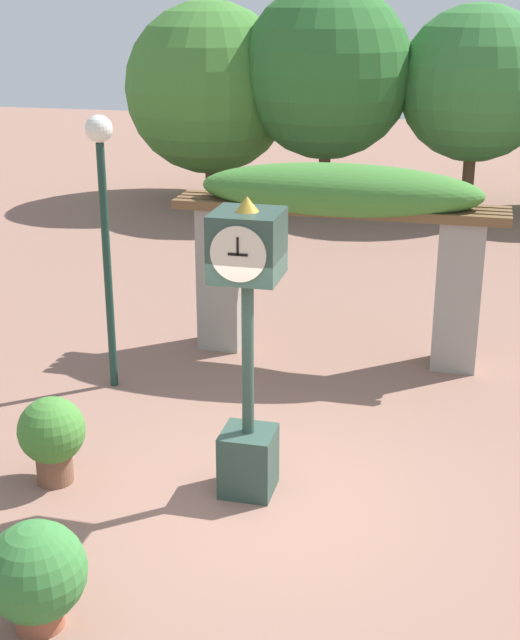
# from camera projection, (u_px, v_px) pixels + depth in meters

# --- Properties ---
(ground_plane) EXTENTS (60.00, 60.00, 0.00)m
(ground_plane) POSITION_uv_depth(u_px,v_px,m) (271.00, 500.00, 9.00)
(ground_plane) COLOR #8E6656
(pedestal_clock) EXTENTS (0.64, 0.69, 3.07)m
(pedestal_clock) POSITION_uv_depth(u_px,v_px,m) (248.00, 337.00, 8.60)
(pedestal_clock) COLOR #2D473D
(pedestal_clock) RESTS_ON ground
(pergola) EXTENTS (4.49, 1.19, 2.71)m
(pergola) POSITION_uv_depth(u_px,v_px,m) (339.00, 220.00, 11.98)
(pergola) COLOR gray
(pergola) RESTS_ON ground
(potted_plant_near_left) EXTENTS (0.82, 0.82, 0.93)m
(potted_plant_near_left) POSITION_uv_depth(u_px,v_px,m) (36.00, 574.00, 7.04)
(potted_plant_near_left) COLOR #9E563D
(potted_plant_near_left) RESTS_ON ground
(potted_plant_near_right) EXTENTS (0.70, 0.70, 0.94)m
(potted_plant_near_right) POSITION_uv_depth(u_px,v_px,m) (52.00, 435.00, 9.17)
(potted_plant_near_right) COLOR brown
(potted_plant_near_right) RESTS_ON ground
(lamp_post) EXTENTS (0.33, 0.33, 3.48)m
(lamp_post) POSITION_uv_depth(u_px,v_px,m) (103.00, 196.00, 10.80)
(lamp_post) COLOR #19382D
(lamp_post) RESTS_ON ground
(tree_line) EXTENTS (13.20, 4.48, 5.13)m
(tree_line) POSITION_uv_depth(u_px,v_px,m) (370.00, 86.00, 20.70)
(tree_line) COLOR brown
(tree_line) RESTS_ON ground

